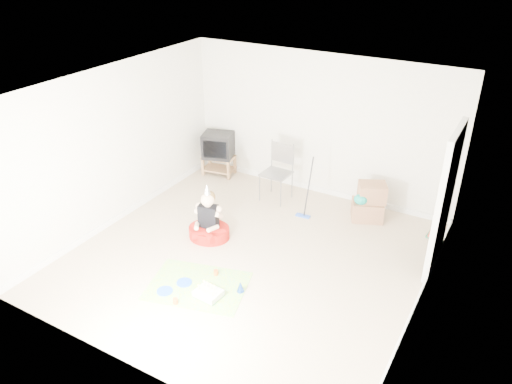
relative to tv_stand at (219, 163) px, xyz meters
The scene contains 16 objects.
ground 2.96m from the tv_stand, 47.80° to the right, with size 5.00×5.00×0.00m, color #CBB191.
doorway_recess 4.64m from the tv_stand, 12.49° to the right, with size 0.02×0.90×2.05m, color black.
tv_stand is the anchor object (origin of this frame).
crt_tv 0.40m from the tv_stand, ahead, with size 0.57×0.47×0.49m, color black.
folding_chair 1.56m from the tv_stand, 13.77° to the right, with size 0.50×0.48×1.07m.
cardboard_boxes 3.19m from the tv_stand, ahead, with size 0.63×0.59×0.66m.
floor_mop 2.30m from the tv_stand, 17.58° to the right, with size 0.26×0.34×1.01m.
book_pile 4.34m from the tv_stand, ahead, with size 0.24×0.30×0.09m.
seated_woman 2.35m from the tv_stand, 60.34° to the right, with size 0.79×0.79×0.96m.
party_mat 3.60m from the tv_stand, 61.28° to the right, with size 1.34×0.97×0.01m, color #ED317F.
birthday_cake 3.82m from the tv_stand, 58.66° to the right, with size 0.37×0.30×0.16m.
blue_plate_near 3.55m from the tv_stand, 64.44° to the right, with size 0.22×0.22×0.01m, color blue.
blue_plate_far 3.76m from the tv_stand, 67.95° to the right, with size 0.22×0.22×0.01m, color blue.
orange_cup_near 3.35m from the tv_stand, 57.27° to the right, with size 0.07×0.07×0.08m, color #CE5616.
orange_cup_far 3.98m from the tv_stand, 64.81° to the right, with size 0.07×0.07×0.08m, color #CE5616.
blue_party_hat 3.75m from the tv_stand, 52.02° to the right, with size 0.11×0.11×0.16m, color #163F9F.
Camera 1 is at (3.19, -5.36, 4.40)m, focal length 35.00 mm.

